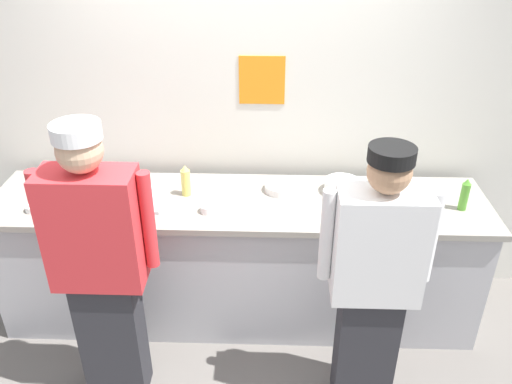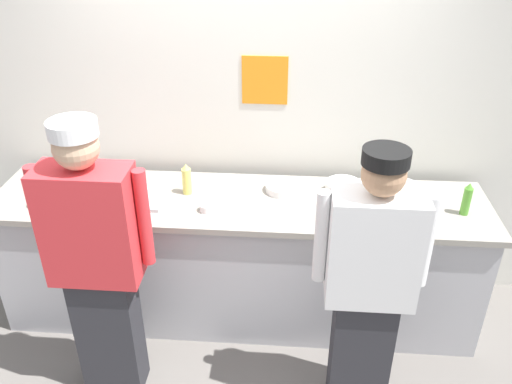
% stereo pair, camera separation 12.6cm
% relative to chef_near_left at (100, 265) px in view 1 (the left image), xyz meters
% --- Properties ---
extents(ground_plane, '(9.00, 9.00, 0.00)m').
position_rel_chef_near_left_xyz_m(ground_plane, '(0.70, 0.31, -0.93)').
color(ground_plane, slate).
extents(wall_back, '(5.05, 0.11, 2.61)m').
position_rel_chef_near_left_xyz_m(wall_back, '(0.70, 1.18, 0.37)').
color(wall_back, silver).
rests_on(wall_back, ground).
extents(prep_counter, '(3.22, 0.72, 0.94)m').
position_rel_chef_near_left_xyz_m(prep_counter, '(0.70, 0.69, -0.46)').
color(prep_counter, '#B2B2B7').
rests_on(prep_counter, ground).
extents(chef_near_left, '(0.62, 0.24, 1.74)m').
position_rel_chef_near_left_xyz_m(chef_near_left, '(0.00, 0.00, 0.00)').
color(chef_near_left, '#2D2D33').
rests_on(chef_near_left, ground).
extents(chef_center, '(0.60, 0.24, 1.65)m').
position_rel_chef_near_left_xyz_m(chef_center, '(1.46, -0.01, -0.05)').
color(chef_center, '#2D2D33').
rests_on(chef_center, ground).
extents(plate_stack_front, '(0.23, 0.23, 0.08)m').
position_rel_chef_near_left_xyz_m(plate_stack_front, '(1.37, 0.82, 0.05)').
color(plate_stack_front, white).
rests_on(plate_stack_front, prep_counter).
extents(plate_stack_rear, '(0.23, 0.23, 0.05)m').
position_rel_chef_near_left_xyz_m(plate_stack_rear, '(0.98, 0.83, 0.03)').
color(plate_stack_rear, white).
rests_on(plate_stack_rear, prep_counter).
extents(mixing_bowl_steel, '(0.32, 0.32, 0.14)m').
position_rel_chef_near_left_xyz_m(mixing_bowl_steel, '(1.69, 0.68, 0.07)').
color(mixing_bowl_steel, '#B7BABF').
rests_on(mixing_bowl_steel, prep_counter).
extents(sheet_tray, '(0.42, 0.35, 0.02)m').
position_rel_chef_near_left_xyz_m(sheet_tray, '(0.01, 0.67, 0.02)').
color(sheet_tray, '#B7BABF').
rests_on(sheet_tray, prep_counter).
extents(squeeze_bottle_primary, '(0.06, 0.06, 0.21)m').
position_rel_chef_near_left_xyz_m(squeeze_bottle_primary, '(0.35, 0.75, 0.11)').
color(squeeze_bottle_primary, '#E5E066').
rests_on(squeeze_bottle_primary, prep_counter).
extents(squeeze_bottle_secondary, '(0.05, 0.05, 0.21)m').
position_rel_chef_near_left_xyz_m(squeeze_bottle_secondary, '(2.10, 0.63, 0.11)').
color(squeeze_bottle_secondary, '#56A333').
rests_on(squeeze_bottle_secondary, prep_counter).
extents(ramekin_yellow_sauce, '(0.09, 0.09, 0.04)m').
position_rel_chef_near_left_xyz_m(ramekin_yellow_sauce, '(-0.57, 0.52, 0.03)').
color(ramekin_yellow_sauce, white).
rests_on(ramekin_yellow_sauce, prep_counter).
extents(ramekin_red_sauce, '(0.10, 0.10, 0.05)m').
position_rel_chef_near_left_xyz_m(ramekin_red_sauce, '(-0.28, 0.49, 0.03)').
color(ramekin_red_sauce, white).
rests_on(ramekin_red_sauce, prep_counter).
extents(ramekin_orange_sauce, '(0.08, 0.08, 0.04)m').
position_rel_chef_near_left_xyz_m(ramekin_orange_sauce, '(-0.52, 0.80, 0.03)').
color(ramekin_orange_sauce, white).
rests_on(ramekin_orange_sauce, prep_counter).
extents(ramekin_green_sauce, '(0.09, 0.09, 0.05)m').
position_rel_chef_near_left_xyz_m(ramekin_green_sauce, '(0.52, 0.54, 0.03)').
color(ramekin_green_sauce, white).
rests_on(ramekin_green_sauce, prep_counter).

